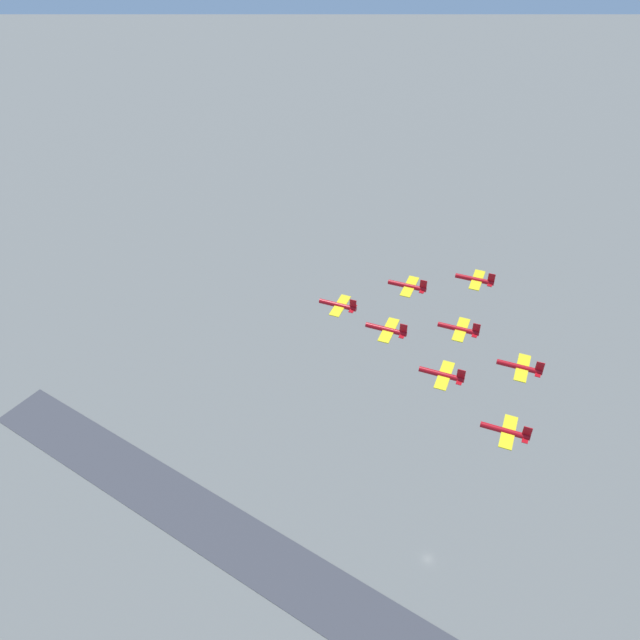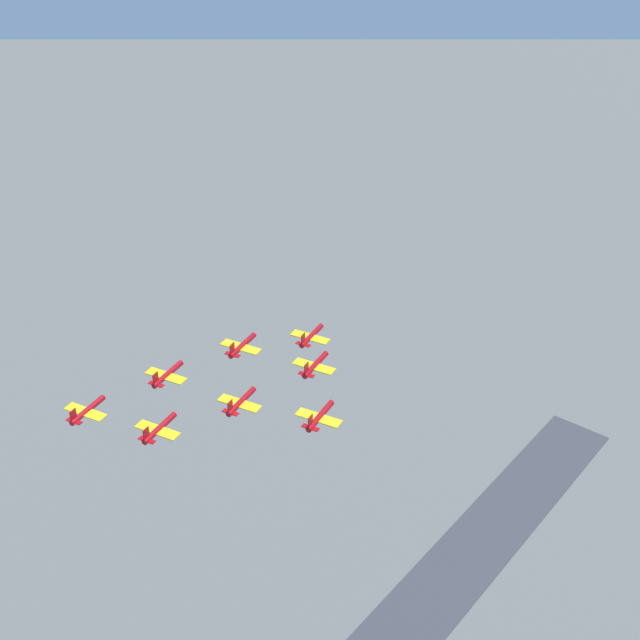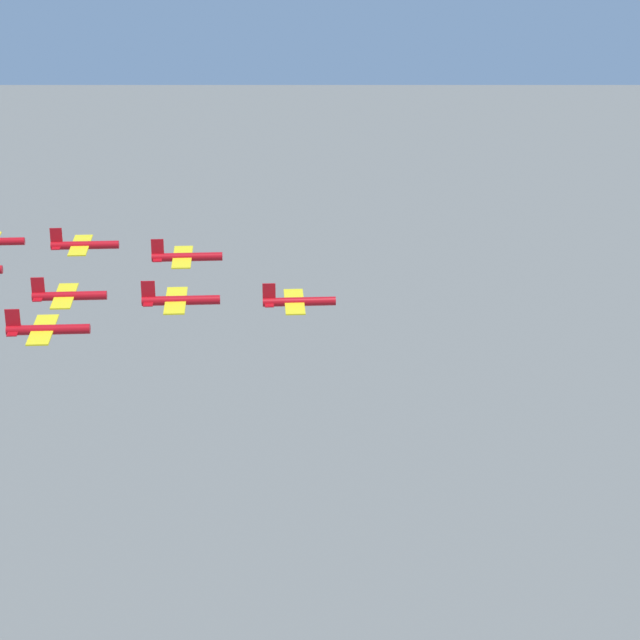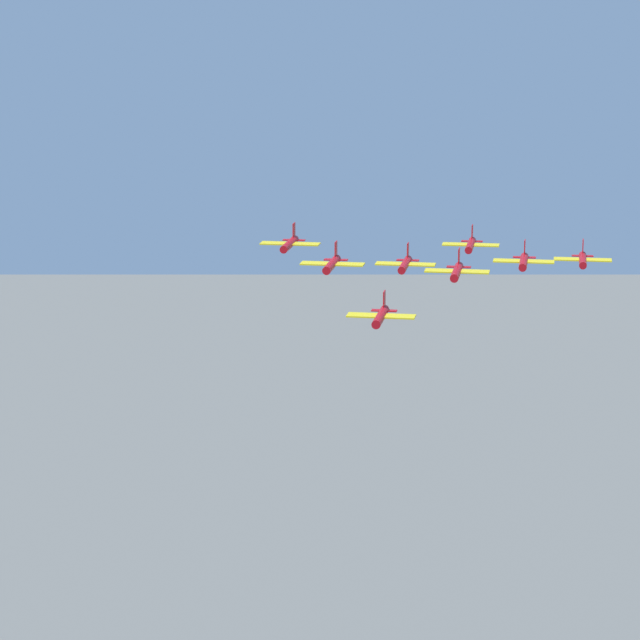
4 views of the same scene
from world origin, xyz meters
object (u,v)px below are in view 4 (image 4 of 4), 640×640
(jet_3, at_px, (524,261))
(jet_4, at_px, (405,264))
(jet_6, at_px, (583,260))
(jet_0, at_px, (381,316))
(jet_5, at_px, (290,244))
(jet_7, at_px, (471,245))
(jet_2, at_px, (332,264))
(jet_1, at_px, (457,271))

(jet_3, relative_size, jet_4, 1.00)
(jet_4, xyz_separation_m, jet_6, (30.12, -2.42, -1.21))
(jet_6, bearing_deg, jet_0, 59.53)
(jet_5, relative_size, jet_7, 1.00)
(jet_3, xyz_separation_m, jet_5, (-29.01, 19.67, 1.67))
(jet_3, distance_m, jet_5, 35.09)
(jet_0, relative_size, jet_6, 1.00)
(jet_4, relative_size, jet_7, 1.00)
(jet_0, distance_m, jet_7, 45.59)
(jet_4, bearing_deg, jet_7, -120.47)
(jet_2, distance_m, jet_5, 17.29)
(jet_3, bearing_deg, jet_4, -0.00)
(jet_3, relative_size, jet_5, 1.00)
(jet_2, relative_size, jet_5, 1.00)
(jet_1, height_order, jet_3, jet_1)
(jet_0, height_order, jet_6, jet_6)
(jet_1, bearing_deg, jet_2, 0.00)
(jet_0, distance_m, jet_5, 34.81)
(jet_1, height_order, jet_2, jet_2)
(jet_3, height_order, jet_5, jet_5)
(jet_5, xyz_separation_m, jet_7, (30.12, -2.42, -1.95))
(jet_4, height_order, jet_6, jet_4)
(jet_5, bearing_deg, jet_7, -150.46)
(jet_2, height_order, jet_3, jet_2)
(jet_7, bearing_deg, jet_6, 180.00)
(jet_7, bearing_deg, jet_5, 29.54)
(jet_4, xyz_separation_m, jet_5, (-14.51, 9.84, 2.62))
(jet_3, relative_size, jet_7, 1.00)
(jet_3, height_order, jet_7, jet_3)
(jet_1, relative_size, jet_3, 1.00)
(jet_0, relative_size, jet_4, 1.00)
(jet_3, bearing_deg, jet_7, -59.53)
(jet_0, xyz_separation_m, jet_3, (31.23, 14.83, 2.41))
(jet_5, relative_size, jet_6, 1.00)
(jet_3, xyz_separation_m, jet_7, (1.11, 17.25, -0.28))
(jet_3, bearing_deg, jet_2, 29.54)
(jet_2, relative_size, jet_7, 1.00)
(jet_1, distance_m, jet_4, 17.40)
(jet_2, bearing_deg, jet_7, -120.47)
(jet_1, relative_size, jet_6, 1.00)
(jet_5, xyz_separation_m, jet_6, (44.63, -12.26, -3.83))
(jet_4, height_order, jet_7, jet_7)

